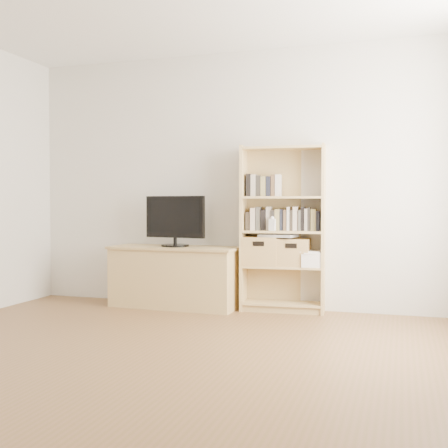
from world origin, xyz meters
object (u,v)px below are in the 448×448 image
at_px(tv_stand, 175,278).
at_px(baby_monitor, 272,225).
at_px(bookshelf, 283,229).
at_px(television, 175,221).
at_px(laptop, 278,236).
at_px(basket_right, 293,252).
at_px(basket_left, 261,251).

xyz_separation_m(tv_stand, baby_monitor, (1.01, 0.00, 0.55)).
bearing_deg(baby_monitor, bookshelf, 56.74).
height_order(television, laptop, television).
bearing_deg(basket_right, basket_left, -179.16).
bearing_deg(television, baby_monitor, 7.45).
distance_m(baby_monitor, basket_left, 0.30).
relative_size(television, laptop, 1.94).
distance_m(bookshelf, basket_right, 0.25).
bearing_deg(bookshelf, laptop, -162.96).
xyz_separation_m(tv_stand, basket_right, (1.19, 0.10, 0.29)).
distance_m(basket_right, laptop, 0.21).
bearing_deg(basket_right, laptop, -175.81).
xyz_separation_m(baby_monitor, basket_left, (-0.13, 0.08, -0.26)).
relative_size(basket_left, basket_right, 1.06).
relative_size(tv_stand, television, 1.97).
bearing_deg(laptop, basket_left, -167.88).
xyz_separation_m(bookshelf, baby_monitor, (-0.08, -0.10, 0.04)).
bearing_deg(tv_stand, bookshelf, 7.37).
bearing_deg(tv_stand, basket_right, 7.08).
bearing_deg(tv_stand, basket_left, 7.28).
height_order(basket_left, laptop, laptop).
relative_size(television, basket_left, 1.94).
bearing_deg(basket_left, tv_stand, -179.84).
height_order(television, basket_left, television).
relative_size(baby_monitor, basket_right, 0.36).
bearing_deg(basket_left, laptop, -3.27).
distance_m(television, baby_monitor, 1.01).
xyz_separation_m(bookshelf, basket_left, (-0.22, -0.02, -0.22)).
distance_m(television, basket_right, 1.23).
bearing_deg(baby_monitor, basket_left, 157.58).
bearing_deg(laptop, tv_stand, -165.01).
relative_size(basket_left, laptop, 1.00).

